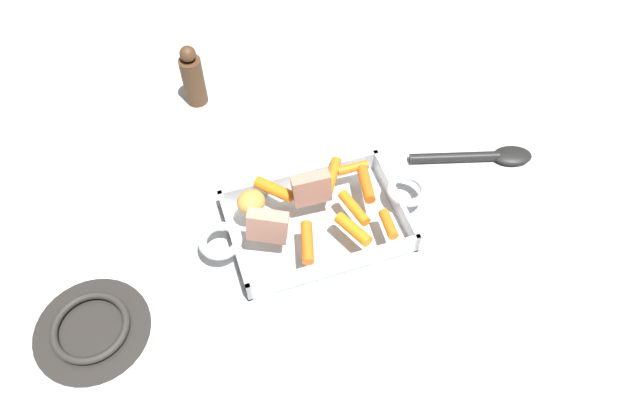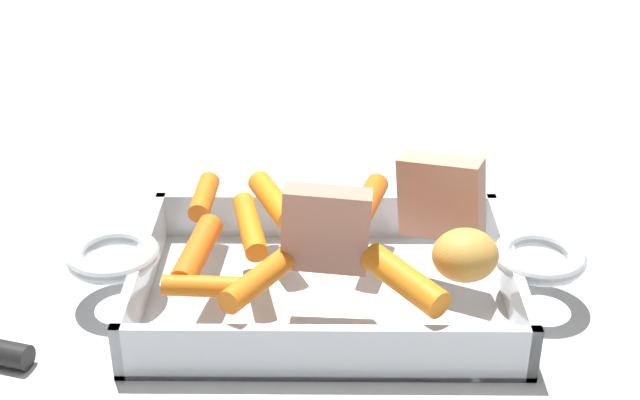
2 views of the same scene
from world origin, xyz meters
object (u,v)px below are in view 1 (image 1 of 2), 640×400
object	(u,v)px
baby_carrot_short	(307,242)
pepper_mill	(193,77)
baby_carrot_southwest	(353,168)
baby_carrot_northwest	(332,176)
roasting_dish	(317,223)
baby_carrot_northeast	(388,224)
roast_slice_thick	(267,226)
roast_slice_thin	(312,188)
baby_carrot_southeast	(274,189)
stove_burner_rear	(91,329)
baby_carrot_center_left	(366,184)
serving_spoon	(483,156)
baby_carrot_center_right	(354,208)
baby_carrot_long	(353,229)
potato_whole	(251,202)

from	to	relation	value
baby_carrot_short	pepper_mill	xyz separation A→B (m)	(-0.09, 0.42, 0.00)
baby_carrot_southwest	pepper_mill	bearing A→B (deg)	125.50
baby_carrot_southwest	baby_carrot_northwest	xyz separation A→B (m)	(-0.04, -0.01, 0.00)
roasting_dish	baby_carrot_northeast	bearing A→B (deg)	-33.06
pepper_mill	baby_carrot_southwest	bearing A→B (deg)	-54.50
roast_slice_thick	baby_carrot_southwest	xyz separation A→B (m)	(0.17, 0.09, -0.02)
roast_slice_thin	baby_carrot_southeast	size ratio (longest dim) A/B	0.91
stove_burner_rear	baby_carrot_southeast	bearing A→B (deg)	21.52
roasting_dish	baby_carrot_center_left	distance (m)	0.10
baby_carrot_southwest	serving_spoon	distance (m)	0.25
baby_carrot_center_left	baby_carrot_southwest	xyz separation A→B (m)	(-0.01, 0.04, -0.00)
baby_carrot_center_right	baby_carrot_southwest	size ratio (longest dim) A/B	1.34
serving_spoon	pepper_mill	size ratio (longest dim) A/B	1.68
baby_carrot_northeast	baby_carrot_center_left	bearing A→B (deg)	93.59
baby_carrot_southwest	baby_carrot_northeast	size ratio (longest dim) A/B	1.04
baby_carrot_long	pepper_mill	xyz separation A→B (m)	(-0.17, 0.42, 0.00)
roasting_dish	potato_whole	world-z (taller)	potato_whole
roast_slice_thick	baby_carrot_center_left	world-z (taller)	roast_slice_thick
serving_spoon	pepper_mill	distance (m)	0.56
baby_carrot_long	roast_slice_thin	bearing A→B (deg)	116.61
roast_slice_thin	baby_carrot_southwest	xyz separation A→B (m)	(0.08, 0.04, -0.02)
roast_slice_thin	baby_carrot_center_right	xyz separation A→B (m)	(0.06, -0.04, -0.02)
baby_carrot_center_left	baby_carrot_northwest	xyz separation A→B (m)	(-0.05, 0.03, -0.00)
baby_carrot_center_left	potato_whole	size ratio (longest dim) A/B	1.52
roasting_dish	baby_carrot_southwest	distance (m)	0.11
roast_slice_thick	baby_carrot_southeast	bearing A→B (deg)	68.05
baby_carrot_center_right	stove_burner_rear	distance (m)	0.44
baby_carrot_northwest	stove_burner_rear	bearing A→B (deg)	-163.59
baby_carrot_southeast	pepper_mill	size ratio (longest dim) A/B	0.52
baby_carrot_long	pepper_mill	size ratio (longest dim) A/B	0.51
baby_carrot_short	potato_whole	bearing A→B (deg)	123.70
roast_slice_thick	roast_slice_thin	size ratio (longest dim) A/B	1.02
baby_carrot_center_left	baby_carrot_northwest	distance (m)	0.06
roast_slice_thin	baby_carrot_long	world-z (taller)	roast_slice_thin
baby_carrot_northwest	baby_carrot_northeast	xyz separation A→B (m)	(0.05, -0.12, -0.00)
serving_spoon	baby_carrot_southeast	bearing A→B (deg)	-165.72
baby_carrot_northwest	potato_whole	world-z (taller)	potato_whole
roast_slice_thick	baby_carrot_southwest	world-z (taller)	roast_slice_thick
baby_carrot_long	potato_whole	bearing A→B (deg)	145.57
serving_spoon	roasting_dish	bearing A→B (deg)	-156.06
potato_whole	baby_carrot_southwest	bearing A→B (deg)	7.27
baby_carrot_center_left	stove_burner_rear	distance (m)	0.48
baby_carrot_northwest	pepper_mill	world-z (taller)	pepper_mill
baby_carrot_center_left	baby_carrot_short	distance (m)	0.15
baby_carrot_northwest	stove_burner_rear	size ratio (longest dim) A/B	0.41
roast_slice_thick	baby_carrot_southeast	size ratio (longest dim) A/B	0.92
baby_carrot_northeast	serving_spoon	world-z (taller)	baby_carrot_northeast
baby_carrot_center_left	baby_carrot_southeast	xyz separation A→B (m)	(-0.15, 0.04, 0.00)
stove_burner_rear	pepper_mill	world-z (taller)	pepper_mill
baby_carrot_southeast	pepper_mill	bearing A→B (deg)	103.55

